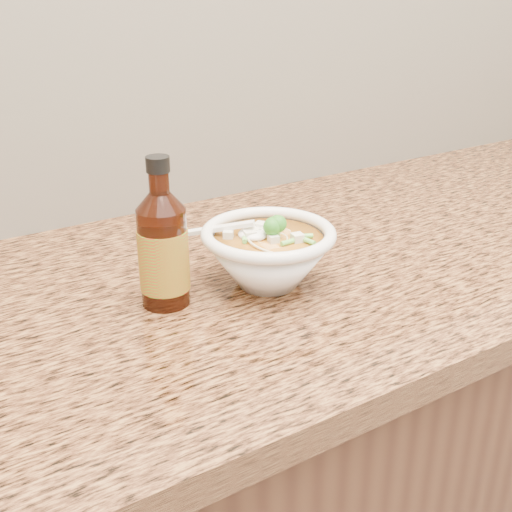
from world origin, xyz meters
TOP-DOWN VIEW (x-y plane):
  - cabinet at (0.00, 1.68)m, footprint 4.00×0.65m
  - counter_slab at (0.00, 1.68)m, footprint 4.00×0.68m
  - soup_bowl at (-0.07, 1.61)m, footprint 0.19×0.18m
  - hot_sauce_bottle at (-0.21, 1.64)m, footprint 0.07×0.07m

SIDE VIEW (x-z plane):
  - cabinet at x=0.00m, z-range 0.00..0.86m
  - counter_slab at x=0.00m, z-range 0.86..0.90m
  - soup_bowl at x=-0.07m, z-range 0.89..0.99m
  - hot_sauce_bottle at x=-0.21m, z-range 0.88..1.07m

